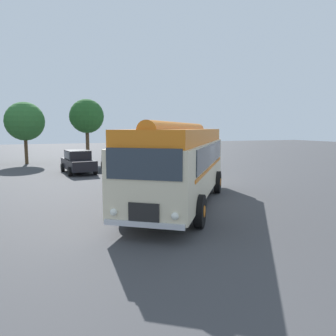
% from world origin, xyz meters
% --- Properties ---
extents(ground_plane, '(120.00, 120.00, 0.00)m').
position_xyz_m(ground_plane, '(0.00, 0.00, 0.00)').
color(ground_plane, '#3D3D3F').
extents(vintage_bus, '(7.81, 9.65, 3.49)m').
position_xyz_m(vintage_bus, '(-0.71, -0.17, 1.89)').
color(vintage_bus, beige).
rests_on(vintage_bus, ground).
extents(car_near_left, '(2.33, 4.37, 1.66)m').
position_xyz_m(car_near_left, '(-3.75, 11.56, 0.85)').
color(car_near_left, black).
rests_on(car_near_left, ground).
extents(car_mid_left, '(1.98, 4.21, 1.66)m').
position_xyz_m(car_mid_left, '(-0.83, 11.81, 0.85)').
color(car_mid_left, '#B7BABF').
rests_on(car_mid_left, ground).
extents(car_mid_right, '(2.08, 4.26, 1.66)m').
position_xyz_m(car_mid_right, '(1.63, 11.69, 0.85)').
color(car_mid_right, silver).
rests_on(car_mid_right, ground).
extents(car_far_right, '(2.41, 4.40, 1.66)m').
position_xyz_m(car_far_right, '(4.54, 11.16, 0.85)').
color(car_far_right, '#144C28').
rests_on(car_far_right, ground).
extents(tree_left_of_centre, '(3.48, 3.48, 5.61)m').
position_xyz_m(tree_left_of_centre, '(-7.48, 19.65, 3.82)').
color(tree_left_of_centre, '#4C3823').
rests_on(tree_left_of_centre, ground).
extents(tree_centre, '(3.20, 3.19, 5.97)m').
position_xyz_m(tree_centre, '(-2.20, 19.01, 4.34)').
color(tree_centre, '#4C3823').
rests_on(tree_centre, ground).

